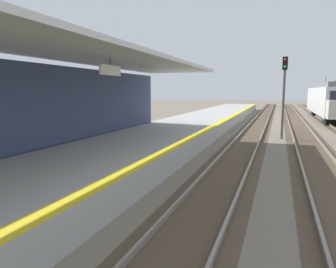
% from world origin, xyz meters
% --- Properties ---
extents(station_platform, '(5.00, 80.00, 0.91)m').
position_xyz_m(station_platform, '(-2.50, 16.00, 0.45)').
color(station_platform, '#A8A8A3').
rests_on(station_platform, ground).
extents(station_building_with_canopy, '(4.85, 24.00, 4.43)m').
position_xyz_m(station_building_with_canopy, '(-4.30, 10.11, 2.66)').
color(station_building_with_canopy, '#4C4C4C').
rests_on(station_building_with_canopy, ground).
extents(track_pair_nearest_platform, '(2.34, 120.00, 0.16)m').
position_xyz_m(track_pair_nearest_platform, '(1.90, 20.00, 0.05)').
color(track_pair_nearest_platform, '#4C3D2D').
rests_on(track_pair_nearest_platform, ground).
extents(track_pair_middle, '(2.34, 120.00, 0.16)m').
position_xyz_m(track_pair_middle, '(5.30, 20.00, 0.05)').
color(track_pair_middle, '#4C3D2D').
rests_on(track_pair_middle, ground).
extents(approaching_train, '(2.93, 19.60, 4.76)m').
position_xyz_m(approaching_train, '(8.70, 39.51, 2.18)').
color(approaching_train, silver).
rests_on(approaching_train, ground).
extents(rail_signal_post, '(0.32, 0.34, 5.20)m').
position_xyz_m(rail_signal_post, '(3.87, 23.26, 3.19)').
color(rail_signal_post, '#4C4C4C').
rests_on(rail_signal_post, ground).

